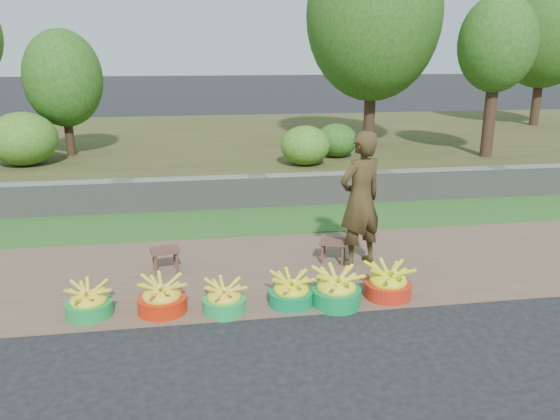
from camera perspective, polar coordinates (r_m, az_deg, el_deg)
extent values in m
plane|color=black|center=(5.65, 2.67, -10.97)|extent=(120.00, 120.00, 0.00)
cube|color=brown|center=(6.77, 0.52, -6.13)|extent=(80.00, 2.50, 0.02)
cube|color=#2C5F22|center=(8.63, -1.70, -1.08)|extent=(80.00, 1.50, 0.04)
cube|color=slate|center=(9.37, -2.39, 1.94)|extent=(80.00, 0.35, 0.55)
cube|color=#42421E|center=(14.15, -4.75, 6.66)|extent=(80.00, 10.00, 0.50)
cylinder|color=#312115|center=(12.84, 9.38, 11.08)|extent=(0.25, 0.25, 1.97)
ellipsoid|color=#2C5A1A|center=(12.82, 9.78, 19.45)|extent=(2.97, 2.97, 3.71)
cylinder|color=#312115|center=(12.01, 21.09, 9.45)|extent=(0.24, 0.24, 1.79)
ellipsoid|color=#2C5A1A|center=(11.95, 21.76, 15.87)|extent=(1.51, 1.51, 1.89)
cylinder|color=#312115|center=(12.20, -21.21, 7.91)|extent=(0.18, 0.18, 1.10)
ellipsoid|color=#2C5A1A|center=(12.12, -21.70, 12.66)|extent=(1.55, 1.55, 1.94)
cylinder|color=#312115|center=(17.89, 25.31, 11.16)|extent=(0.25, 0.25, 1.97)
ellipsoid|color=#2C5A1A|center=(17.88, 26.04, 16.93)|extent=(2.77, 2.77, 3.46)
ellipsoid|color=#437620|center=(11.44, -25.26, 6.74)|extent=(1.26, 1.26, 1.01)
ellipsoid|color=#437620|center=(10.43, 2.64, 6.75)|extent=(0.93, 0.93, 0.75)
ellipsoid|color=#2C5A1A|center=(11.30, 5.90, 7.26)|extent=(0.85, 0.85, 0.68)
cylinder|color=#178C3B|center=(5.92, -19.28, -9.73)|extent=(0.46, 0.46, 0.17)
ellipsoid|color=yellow|center=(5.86, -19.40, -8.59)|extent=(0.41, 0.41, 0.27)
cylinder|color=red|center=(5.79, -12.18, -9.66)|extent=(0.50, 0.50, 0.18)
ellipsoid|color=yellow|center=(5.73, -12.26, -8.39)|extent=(0.44, 0.44, 0.29)
cylinder|color=green|center=(5.71, -5.84, -9.87)|extent=(0.44, 0.44, 0.16)
ellipsoid|color=yellow|center=(5.65, -5.88, -8.74)|extent=(0.39, 0.39, 0.25)
cylinder|color=#077F44|center=(5.82, 1.16, -9.19)|extent=(0.47, 0.47, 0.17)
ellipsoid|color=yellow|center=(5.76, 1.17, -8.01)|extent=(0.41, 0.41, 0.27)
cylinder|color=#0A853F|center=(5.86, 5.89, -9.00)|extent=(0.52, 0.52, 0.19)
ellipsoid|color=yellow|center=(5.80, 5.93, -7.69)|extent=(0.46, 0.46, 0.30)
cylinder|color=red|center=(6.10, 11.18, -8.21)|extent=(0.51, 0.51, 0.18)
ellipsoid|color=#D8EB18|center=(6.04, 11.25, -6.98)|extent=(0.45, 0.45, 0.29)
cube|color=#523227|center=(6.70, -11.95, -4.15)|extent=(0.37, 0.31, 0.04)
cylinder|color=#523227|center=(6.66, -12.84, -5.67)|extent=(0.03, 0.03, 0.25)
cylinder|color=#523227|center=(6.69, -10.71, -5.44)|extent=(0.03, 0.03, 0.25)
cylinder|color=#523227|center=(6.82, -13.02, -5.15)|extent=(0.03, 0.03, 0.25)
cylinder|color=#523227|center=(6.85, -10.94, -4.93)|extent=(0.03, 0.03, 0.25)
cube|color=#523227|center=(6.88, 5.60, -3.32)|extent=(0.40, 0.36, 0.04)
cylinder|color=#523227|center=(6.86, 4.42, -4.63)|extent=(0.03, 0.03, 0.25)
cylinder|color=#523227|center=(6.83, 6.51, -4.78)|extent=(0.03, 0.03, 0.25)
cylinder|color=#523227|center=(7.03, 4.64, -4.13)|extent=(0.03, 0.03, 0.25)
cylinder|color=#523227|center=(7.00, 6.68, -4.28)|extent=(0.03, 0.03, 0.25)
imported|color=black|center=(6.69, 8.39, 1.10)|extent=(0.72, 0.61, 1.67)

